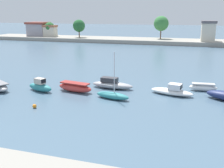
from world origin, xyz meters
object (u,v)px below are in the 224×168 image
at_px(moored_boat_5, 113,95).
at_px(moored_boat_7, 203,87).
at_px(moored_boat_2, 40,86).
at_px(moored_boat_4, 112,84).
at_px(moored_boat_3, 75,87).
at_px(mooring_buoy_0, 35,106).
at_px(moored_boat_6, 172,91).

distance_m(moored_boat_5, moored_boat_7, 11.89).
bearing_deg(moored_boat_2, moored_boat_4, 40.92).
xyz_separation_m(moored_boat_2, moored_boat_5, (9.58, -0.36, -0.19)).
height_order(moored_boat_2, moored_boat_7, moored_boat_2).
relative_size(moored_boat_5, moored_boat_7, 1.54).
xyz_separation_m(moored_boat_4, moored_boat_7, (11.36, 2.18, -0.08)).
height_order(moored_boat_3, moored_boat_4, moored_boat_4).
bearing_deg(moored_boat_4, mooring_buoy_0, -118.08).
relative_size(moored_boat_2, moored_boat_7, 1.13).
bearing_deg(mooring_buoy_0, moored_boat_4, 58.64).
bearing_deg(moored_boat_3, moored_boat_7, 27.23).
xyz_separation_m(moored_boat_6, moored_boat_7, (3.63, 2.81, -0.02)).
distance_m(moored_boat_4, moored_boat_7, 11.57).
bearing_deg(moored_boat_2, moored_boat_3, 30.19).
height_order(moored_boat_4, moored_boat_7, moored_boat_4).
height_order(moored_boat_2, moored_boat_3, moored_boat_2).
xyz_separation_m(moored_boat_4, moored_boat_5, (1.28, -4.11, -0.11)).
bearing_deg(moored_boat_6, moored_boat_3, -157.64).
xyz_separation_m(moored_boat_2, moored_boat_3, (4.28, 1.04, -0.06)).
bearing_deg(moored_boat_7, moored_boat_6, -146.19).
relative_size(moored_boat_3, mooring_buoy_0, 11.45).
relative_size(moored_boat_2, moored_boat_4, 0.71).
bearing_deg(moored_boat_5, moored_boat_2, -170.63).
relative_size(moored_boat_2, mooring_buoy_0, 9.34).
relative_size(moored_boat_6, mooring_buoy_0, 12.62).
bearing_deg(mooring_buoy_0, moored_boat_3, 76.03).
height_order(moored_boat_5, mooring_buoy_0, moored_boat_5).
relative_size(moored_boat_2, moored_boat_6, 0.74).
distance_m(moored_boat_3, mooring_buoy_0, 6.75).
bearing_deg(mooring_buoy_0, moored_boat_6, 32.84).
distance_m(moored_boat_4, moored_boat_6, 7.76).
relative_size(moored_boat_4, moored_boat_7, 1.59).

